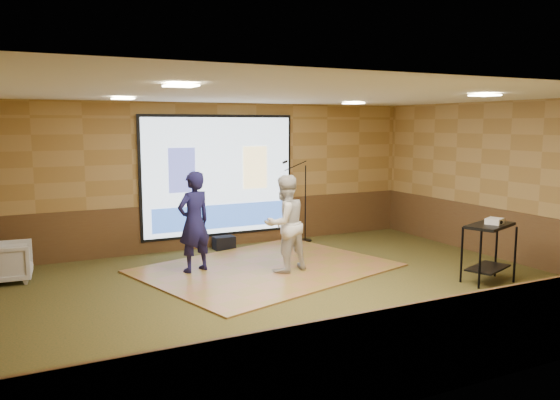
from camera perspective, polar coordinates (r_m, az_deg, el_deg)
name	(u,v)px	position (r m, az deg, el deg)	size (l,w,h in m)	color
ground	(297,291)	(8.59, 1.75, -9.44)	(9.00, 9.00, 0.00)	#2C3819
room_shell	(297,156)	(8.22, 1.81, 4.64)	(9.04, 7.04, 3.02)	#A17D43
wainscot_back	(219,224)	(11.58, -6.36, -2.51)	(9.00, 0.04, 0.95)	#4E311A
wainscot_front	(464,340)	(5.78, 18.69, -13.72)	(9.00, 0.04, 0.95)	#4E311A
wainscot_right	(504,235)	(11.24, 22.41, -3.39)	(0.04, 7.00, 0.95)	#4E311A
projector_screen	(219,177)	(11.40, -6.36, 2.40)	(3.32, 0.06, 2.52)	black
downlight_nw	(123,99)	(9.20, -16.10, 10.15)	(0.32, 0.32, 0.02)	#FFEFBF
downlight_ne	(354,103)	(10.89, 7.69, 9.99)	(0.32, 0.32, 0.02)	#FFEFBF
downlight_sw	(181,86)	(5.99, -10.33, 11.68)	(0.32, 0.32, 0.02)	#FFEFBF
downlight_se	(485,95)	(8.35, 20.62, 10.21)	(0.32, 0.32, 0.02)	#FFEFBF
dance_floor	(266,268)	(9.82, -1.43, -7.12)	(4.13, 3.15, 0.03)	#996438
player_left	(194,222)	(9.50, -8.97, -2.26)	(0.64, 0.42, 1.74)	#161441
player_right	(285,223)	(9.40, 0.51, -2.47)	(0.82, 0.64, 1.68)	beige
av_table	(489,242)	(9.48, 21.01, -4.07)	(0.92, 0.48, 0.97)	black
projector	(494,221)	(9.45, 21.50, -2.06)	(0.28, 0.23, 0.09)	white
mic_stand	(303,219)	(12.01, 2.42, -2.02)	(0.71, 0.29, 1.81)	black
banquet_chair	(9,262)	(10.01, -26.50, -5.84)	(0.70, 0.72, 0.65)	gray
duffel_bag	(224,243)	(11.36, -5.88, -4.47)	(0.43, 0.29, 0.27)	black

